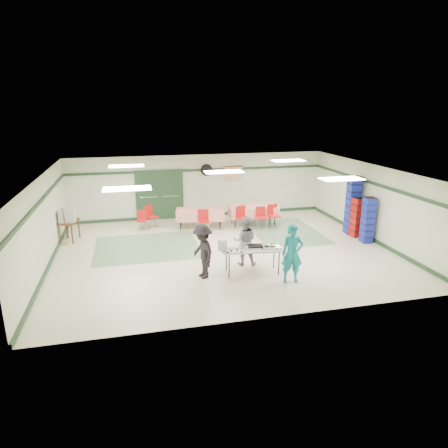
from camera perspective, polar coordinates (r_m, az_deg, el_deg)
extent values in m
plane|color=beige|center=(13.45, -0.04, -3.88)|extent=(11.00, 11.00, 0.00)
plane|color=silver|center=(12.75, -0.05, 7.56)|extent=(11.00, 11.00, 0.00)
plane|color=silver|center=(17.33, -3.51, 5.44)|extent=(11.00, 0.00, 11.00)
plane|color=silver|center=(8.94, 6.68, -5.61)|extent=(11.00, 0.00, 11.00)
plane|color=silver|center=(12.96, -24.42, 0.07)|extent=(0.00, 9.00, 9.00)
plane|color=silver|center=(15.24, 20.54, 2.82)|extent=(0.00, 9.00, 9.00)
cube|color=#1F3921|center=(17.18, -3.53, 7.71)|extent=(11.00, 0.06, 0.10)
cube|color=#1F3921|center=(17.60, -3.42, 1.29)|extent=(11.00, 0.06, 0.12)
cube|color=#1F3921|center=(12.79, -24.66, 3.09)|extent=(0.06, 9.00, 0.10)
cube|color=#1F3921|center=(13.35, -23.64, -5.23)|extent=(0.06, 9.00, 0.12)
cube|color=#1F3921|center=(15.08, 20.71, 5.40)|extent=(0.06, 9.00, 0.10)
cube|color=#1F3921|center=(15.56, 19.97, -1.79)|extent=(0.06, 9.00, 0.12)
cube|color=gray|center=(14.07, -10.97, -3.24)|extent=(3.50, 3.00, 0.01)
cube|color=gray|center=(15.62, 8.71, -1.10)|extent=(2.50, 3.50, 0.01)
cube|color=#949694|center=(17.10, -10.75, 3.99)|extent=(0.90, 0.06, 2.10)
cube|color=#949694|center=(17.17, -7.58, 4.19)|extent=(0.90, 0.06, 2.10)
cube|color=#1F3921|center=(17.11, -9.17, 4.08)|extent=(2.00, 0.03, 2.15)
cylinder|color=black|center=(17.20, -2.52, 7.73)|extent=(0.50, 0.10, 0.50)
cube|color=#D1B982|center=(17.50, 1.38, 7.24)|extent=(0.80, 0.02, 0.60)
cube|color=#ADADA8|center=(11.53, 4.09, -3.57)|extent=(1.73, 0.83, 0.04)
cylinder|color=black|center=(11.29, 0.73, -6.04)|extent=(0.04, 0.04, 0.72)
cylinder|color=black|center=(11.59, 7.85, -5.60)|extent=(0.04, 0.04, 0.72)
cylinder|color=black|center=(11.79, 0.33, -5.04)|extent=(0.04, 0.04, 0.72)
cylinder|color=black|center=(12.07, 7.16, -4.64)|extent=(0.04, 0.04, 0.72)
cube|color=silver|center=(11.65, 6.70, -3.26)|extent=(0.60, 0.48, 0.02)
cube|color=silver|center=(11.56, 3.72, -3.34)|extent=(0.58, 0.46, 0.02)
cube|color=silver|center=(11.23, 1.27, -3.91)|extent=(0.63, 0.50, 0.02)
cube|color=black|center=(11.56, 4.43, -3.20)|extent=(0.46, 0.31, 0.08)
cube|color=white|center=(11.27, -0.22, -3.00)|extent=(0.26, 0.24, 0.33)
imported|color=teal|center=(11.07, 9.73, -4.20)|extent=(0.66, 0.49, 1.65)
imported|color=gray|center=(12.13, 2.98, -2.42)|extent=(0.87, 0.76, 1.51)
imported|color=black|center=(11.21, -3.08, -3.95)|extent=(0.78, 1.11, 1.55)
cube|color=red|center=(16.29, 4.21, 2.49)|extent=(2.01, 0.95, 0.05)
cube|color=red|center=(16.34, 4.20, 1.85)|extent=(2.01, 0.97, 0.40)
cylinder|color=black|center=(15.89, 1.62, 0.75)|extent=(0.04, 0.04, 0.72)
cylinder|color=black|center=(16.31, 7.27, 1.04)|extent=(0.04, 0.04, 0.72)
cylinder|color=black|center=(16.51, 1.14, 1.37)|extent=(0.04, 0.04, 0.72)
cylinder|color=black|center=(16.91, 6.60, 1.63)|extent=(0.04, 0.04, 0.72)
cube|color=red|center=(15.78, -3.43, 2.04)|extent=(1.98, 1.12, 0.05)
cube|color=red|center=(15.83, -3.42, 1.37)|extent=(1.99, 1.14, 0.40)
cylinder|color=black|center=(15.60, -6.27, 0.34)|extent=(0.04, 0.04, 0.72)
cylinder|color=black|center=(15.60, -0.54, 0.45)|extent=(0.04, 0.04, 0.72)
cylinder|color=black|center=(16.20, -6.17, 0.97)|extent=(0.04, 0.04, 0.72)
cylinder|color=black|center=(16.20, -0.65, 1.06)|extent=(0.04, 0.04, 0.72)
cube|color=#AE0D16|center=(15.81, 5.37, 0.89)|extent=(0.43, 0.43, 0.04)
cube|color=#AE0D16|center=(15.92, 5.24, 1.83)|extent=(0.40, 0.07, 0.40)
cylinder|color=silver|center=(15.69, 4.92, -0.09)|extent=(0.02, 0.02, 0.42)
cylinder|color=silver|center=(15.77, 6.05, -0.04)|extent=(0.02, 0.02, 0.42)
cylinder|color=silver|center=(15.99, 4.66, 0.24)|extent=(0.02, 0.02, 0.42)
cylinder|color=silver|center=(16.06, 5.77, 0.28)|extent=(0.02, 0.02, 0.42)
cube|color=#AE0D16|center=(15.59, 2.79, 0.86)|extent=(0.55, 0.55, 0.04)
cube|color=#AE0D16|center=(15.68, 2.39, 1.86)|extent=(0.42, 0.18, 0.43)
cylinder|color=silver|center=(15.43, 2.64, -0.27)|extent=(0.02, 0.02, 0.45)
cylinder|color=silver|center=(15.62, 3.67, -0.07)|extent=(0.02, 0.02, 0.45)
cylinder|color=silver|center=(15.70, 1.90, 0.03)|extent=(0.02, 0.02, 0.45)
cylinder|color=silver|center=(15.89, 2.92, 0.23)|extent=(0.02, 0.02, 0.45)
cube|color=#AE0D16|center=(15.98, 7.18, 1.12)|extent=(0.48, 0.48, 0.04)
cube|color=#AE0D16|center=(16.08, 6.89, 2.11)|extent=(0.43, 0.09, 0.43)
cylinder|color=silver|center=(15.82, 6.88, 0.05)|extent=(0.02, 0.02, 0.45)
cylinder|color=silver|center=(15.98, 7.97, 0.18)|extent=(0.02, 0.02, 0.45)
cylinder|color=silver|center=(16.12, 6.32, 0.38)|extent=(0.02, 0.02, 0.45)
cylinder|color=silver|center=(16.27, 7.40, 0.50)|extent=(0.02, 0.02, 0.45)
cube|color=#AE0D16|center=(15.24, -2.93, 0.39)|extent=(0.45, 0.45, 0.04)
cube|color=#AE0D16|center=(15.36, -3.00, 1.39)|extent=(0.41, 0.08, 0.41)
cylinder|color=silver|center=(15.14, -3.48, -0.66)|extent=(0.02, 0.02, 0.43)
cylinder|color=silver|center=(15.17, -2.25, -0.61)|extent=(0.02, 0.02, 0.43)
cylinder|color=silver|center=(15.46, -3.57, -0.30)|extent=(0.02, 0.02, 0.43)
cylinder|color=silver|center=(15.48, -2.36, -0.26)|extent=(0.02, 0.02, 0.43)
cube|color=#AE0D16|center=(16.04, -10.26, 1.02)|extent=(0.60, 0.60, 0.04)
cube|color=#AE0D16|center=(16.11, -10.77, 1.92)|extent=(0.35, 0.30, 0.42)
cylinder|color=silver|center=(15.87, -10.25, -0.06)|extent=(0.02, 0.02, 0.44)
cylinder|color=silver|center=(16.09, -9.37, 0.22)|extent=(0.02, 0.02, 0.44)
cylinder|color=silver|center=(16.12, -11.07, 0.15)|extent=(0.02, 0.02, 0.44)
cylinder|color=silver|center=(16.33, -10.19, 0.42)|extent=(0.02, 0.02, 0.44)
cube|color=#AE0D16|center=(15.85, -11.67, 0.50)|extent=(0.41, 0.41, 0.04)
cube|color=#AE0D16|center=(15.95, -11.65, 1.35)|extent=(0.36, 0.09, 0.36)
cylinder|color=silver|center=(15.79, -12.20, -0.39)|extent=(0.02, 0.02, 0.38)
cylinder|color=silver|center=(15.75, -11.16, -0.36)|extent=(0.02, 0.02, 0.38)
cylinder|color=silver|center=(16.06, -12.09, -0.08)|extent=(0.02, 0.02, 0.38)
cylinder|color=silver|center=(16.03, -11.06, -0.06)|extent=(0.02, 0.02, 0.38)
cube|color=#192A97|center=(15.71, 17.91, 2.54)|extent=(0.45, 0.45, 2.20)
cube|color=maroon|center=(15.51, 18.45, 0.92)|extent=(0.42, 0.42, 1.48)
cube|color=#192A97|center=(14.92, 19.86, 0.52)|extent=(0.39, 0.39, 1.64)
cube|color=brown|center=(15.26, -21.35, 0.31)|extent=(0.73, 0.95, 0.05)
cube|color=brown|center=(15.14, -22.43, -1.41)|extent=(0.05, 0.05, 0.70)
cube|color=brown|center=(14.98, -20.88, -1.42)|extent=(0.05, 0.05, 0.70)
cube|color=brown|center=(15.76, -21.51, -0.62)|extent=(0.05, 0.05, 0.70)
cube|color=brown|center=(15.60, -20.01, -0.63)|extent=(0.05, 0.05, 0.70)
cube|color=#B0B0AB|center=(15.14, -21.47, 1.10)|extent=(0.54, 0.47, 0.42)
cylinder|color=brown|center=(15.01, -21.77, -0.15)|extent=(0.03, 0.21, 1.31)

